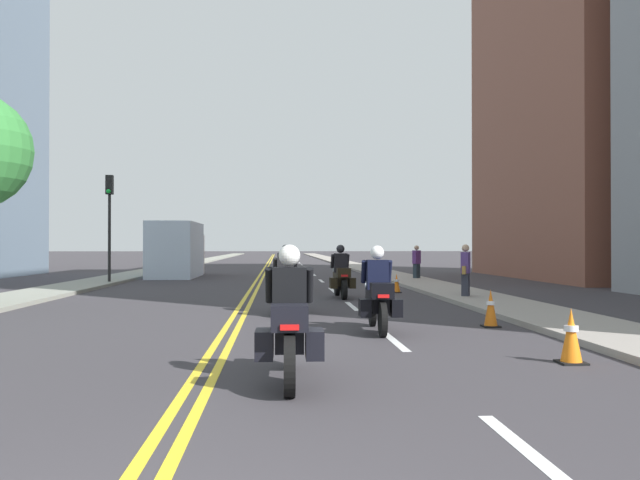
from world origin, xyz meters
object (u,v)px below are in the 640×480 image
motorcycle_3 (341,277)px  pedestrian_1 (417,262)px  traffic_cone_0 (397,283)px  traffic_cone_2 (491,308)px  motorcycle_2 (285,287)px  parked_truck (178,252)px  motorcycle_0 (289,327)px  traffic_light_near (109,209)px  motorcycle_4 (285,273)px  traffic_cone_1 (571,336)px  motorcycle_1 (378,297)px  pedestrian_0 (465,271)px

motorcycle_3 → pedestrian_1: 10.30m
traffic_cone_0 → traffic_cone_2: size_ratio=0.88×
motorcycle_2 → pedestrian_1: bearing=64.7°
pedestrian_1 → parked_truck: size_ratio=0.25×
motorcycle_3 → traffic_cone_0: (2.11, 1.96, -0.32)m
motorcycle_0 → motorcycle_2: bearing=90.5°
traffic_cone_2 → traffic_light_near: size_ratio=0.17×
motorcycle_4 → traffic_cone_2: 10.99m
traffic_cone_0 → motorcycle_2: bearing=-121.1°
motorcycle_2 → traffic_cone_1: size_ratio=2.98×
motorcycle_1 → pedestrian_1: 17.58m
traffic_cone_0 → pedestrian_0: bearing=-62.8°
motorcycle_3 → pedestrian_0: pedestrian_0 is taller
pedestrian_1 → parked_truck: 12.44m
motorcycle_3 → motorcycle_2: bearing=-113.9°
motorcycle_4 → pedestrian_1: (6.12, 6.15, 0.19)m
motorcycle_0 → traffic_cone_0: motorcycle_0 is taller
motorcycle_1 → traffic_light_near: bearing=122.3°
motorcycle_2 → traffic_cone_1: (3.84, -6.48, -0.27)m
pedestrian_1 → pedestrian_0: bearing=-132.7°
motorcycle_2 → parked_truck: 19.00m
motorcycle_2 → pedestrian_1: 15.10m
motorcycle_2 → pedestrian_0: size_ratio=1.37×
motorcycle_0 → motorcycle_4: size_ratio=1.04×
motorcycle_0 → parked_truck: parked_truck is taller
motorcycle_0 → traffic_cone_2: 6.33m
pedestrian_1 → traffic_cone_0: bearing=-145.8°
motorcycle_3 → traffic_light_near: size_ratio=0.47×
parked_truck → motorcycle_0: bearing=-78.2°
motorcycle_4 → pedestrian_1: size_ratio=1.32×
motorcycle_2 → motorcycle_4: (0.08, 7.62, 0.00)m
motorcycle_1 → pedestrian_0: size_ratio=1.29×
motorcycle_3 → traffic_cone_2: size_ratio=2.86×
traffic_cone_1 → motorcycle_3: bearing=100.7°
traffic_cone_2 → parked_truck: 22.90m
motorcycle_0 → pedestrian_0: 12.22m
motorcycle_0 → motorcycle_4: bearing=90.4°
motorcycle_0 → traffic_cone_2: motorcycle_0 is taller
motorcycle_4 → traffic_cone_0: motorcycle_4 is taller
traffic_cone_0 → pedestrian_1: (2.33, 7.33, 0.51)m
motorcycle_1 → motorcycle_2: bearing=119.4°
parked_truck → pedestrian_1: bearing=-20.9°
traffic_cone_1 → pedestrian_1: size_ratio=0.47×
motorcycle_3 → traffic_light_near: traffic_light_near is taller
motorcycle_4 → traffic_cone_2: size_ratio=2.85×
traffic_cone_1 → traffic_light_near: 21.57m
motorcycle_0 → traffic_cone_2: size_ratio=2.97×
traffic_cone_1 → motorcycle_4: bearing=104.9°
motorcycle_1 → motorcycle_4: size_ratio=1.00×
motorcycle_2 → traffic_cone_1: 7.54m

